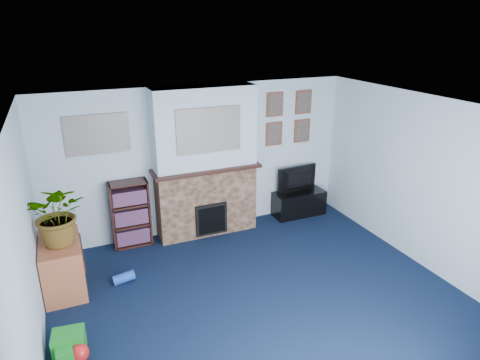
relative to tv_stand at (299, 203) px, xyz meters
name	(u,v)px	position (x,y,z in m)	size (l,w,h in m)	color
floor	(261,301)	(-1.74, -2.03, -0.23)	(5.00, 4.50, 0.01)	black
ceiling	(265,112)	(-1.74, -2.03, 2.17)	(5.00, 4.50, 0.01)	white
wall_back	(201,160)	(-1.74, 0.22, 0.97)	(5.00, 0.04, 2.40)	silver
wall_front	(402,339)	(-1.74, -4.28, 0.97)	(5.00, 0.04, 2.40)	silver
wall_left	(25,259)	(-4.24, -2.03, 0.97)	(0.04, 4.50, 2.40)	silver
wall_right	(426,184)	(0.76, -2.03, 0.97)	(0.04, 4.50, 2.40)	silver
chimney_breast	(205,164)	(-1.74, 0.02, 0.96)	(1.72, 0.50, 2.40)	brown
collage_main	(209,130)	(-1.74, -0.19, 1.55)	(1.00, 0.03, 0.68)	gray
collage_left	(97,134)	(-3.29, 0.21, 1.55)	(0.90, 0.03, 0.58)	gray
portrait_tl	(275,104)	(-0.44, 0.20, 1.77)	(0.30, 0.03, 0.40)	brown
portrait_tr	(303,102)	(0.11, 0.20, 1.77)	(0.30, 0.03, 0.40)	brown
portrait_bl	(274,134)	(-0.44, 0.20, 1.27)	(0.30, 0.03, 0.40)	brown
portrait_br	(302,131)	(0.11, 0.20, 1.27)	(0.30, 0.03, 0.40)	brown
tv_stand	(299,203)	(0.00, 0.00, 0.00)	(0.93, 0.39, 0.44)	black
television	(299,180)	(0.00, 0.02, 0.44)	(0.79, 0.10, 0.45)	black
bookshelf	(131,215)	(-2.95, 0.08, 0.28)	(0.58, 0.28, 1.05)	black
sideboard	(63,265)	(-3.98, -0.78, 0.12)	(0.49, 0.89, 0.69)	#B05A38
potted_plant	(58,214)	(-3.93, -0.83, 0.87)	(0.72, 0.63, 0.80)	#26661E
mantel_clock	(206,163)	(-1.74, -0.03, 1.00)	(0.11, 0.07, 0.15)	gold
mantel_candle	(220,160)	(-1.50, -0.03, 1.01)	(0.05, 0.05, 0.17)	#B2BFC6
mantel_teddy	(170,168)	(-2.32, -0.03, 0.99)	(0.12, 0.12, 0.12)	gray
mantel_can	(248,158)	(-1.02, -0.03, 0.99)	(0.06, 0.06, 0.12)	#198C26
green_crate	(69,342)	(-3.99, -2.04, -0.08)	(0.32, 0.26, 0.26)	#198C26
toy_ball	(79,354)	(-3.91, -2.21, -0.14)	(0.20, 0.20, 0.20)	red
toy_block	(65,358)	(-4.04, -2.23, -0.12)	(0.17, 0.17, 0.21)	#198C26
toy_tube	(124,278)	(-3.25, -0.94, -0.15)	(0.13, 0.13, 0.29)	blue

